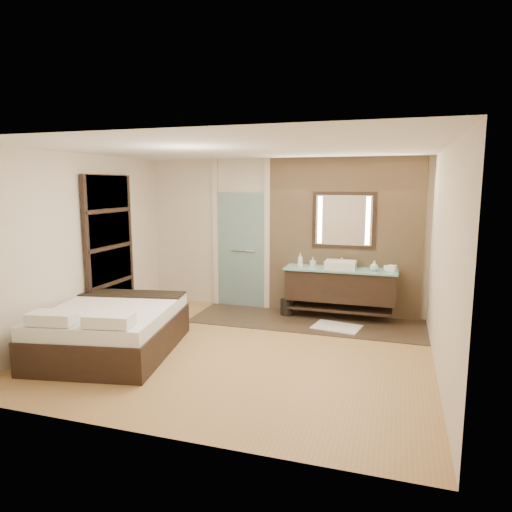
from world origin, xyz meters
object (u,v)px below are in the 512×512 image
(vanity, at_px, (340,285))
(mirror_unit, at_px, (344,220))
(waste_bin, at_px, (287,307))
(bed, at_px, (112,329))

(vanity, height_order, mirror_unit, mirror_unit)
(mirror_unit, relative_size, waste_bin, 3.79)
(vanity, relative_size, bed, 0.83)
(vanity, xyz_separation_m, waste_bin, (-0.90, -0.07, -0.44))
(mirror_unit, relative_size, bed, 0.47)
(bed, bearing_deg, vanity, 31.73)
(vanity, relative_size, mirror_unit, 1.75)
(bed, bearing_deg, mirror_unit, 34.36)
(vanity, relative_size, waste_bin, 6.62)
(mirror_unit, xyz_separation_m, bed, (-2.75, -2.71, -1.33))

